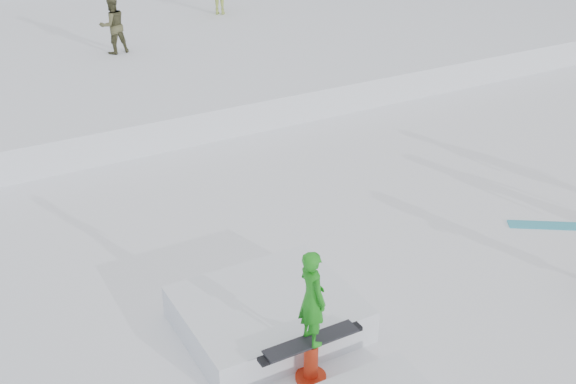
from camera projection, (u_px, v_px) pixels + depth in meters
ground at (321, 310)px, 11.61m from camera, size 120.00×120.00×0.00m
snow_midrise at (69, 42)px, 23.81m from camera, size 50.00×18.00×0.80m
walker_olive at (113, 25)px, 21.00m from camera, size 0.87×0.71×1.66m
loose_board_teal at (545, 225)px, 13.97m from camera, size 1.32×1.00×0.03m
jib_rail_feature at (291, 339)px, 10.50m from camera, size 2.60×4.40×2.11m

